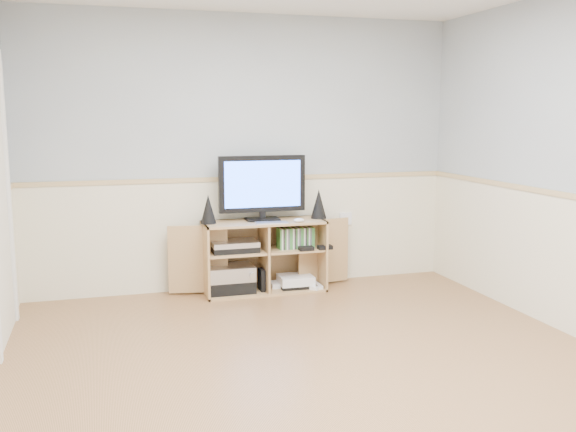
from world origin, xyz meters
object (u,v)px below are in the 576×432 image
object	(u,v)px
media_cabinet	(263,254)
keyboard	(272,223)
monitor	(262,186)
game_consoles	(294,282)

from	to	relation	value
media_cabinet	keyboard	distance (m)	0.38
media_cabinet	monitor	world-z (taller)	monitor
keyboard	game_consoles	xyz separation A→B (m)	(0.25, 0.13, -0.59)
media_cabinet	monitor	bearing A→B (deg)	-90.00
keyboard	game_consoles	distance (m)	0.65
monitor	game_consoles	world-z (taller)	monitor
media_cabinet	game_consoles	distance (m)	0.39
game_consoles	media_cabinet	bearing A→B (deg)	167.35
media_cabinet	keyboard	bearing A→B (deg)	-79.48
game_consoles	monitor	bearing A→B (deg)	167.93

